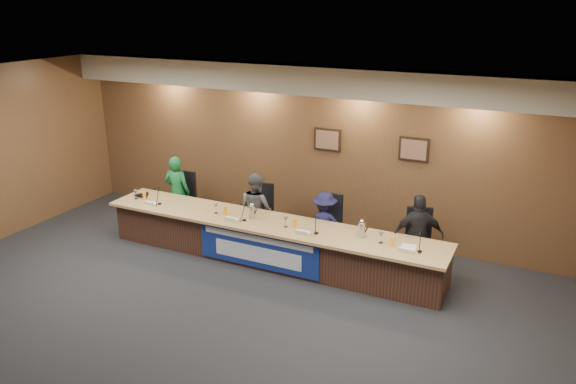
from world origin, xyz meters
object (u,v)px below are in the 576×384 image
at_px(office_chair_c, 327,229).
at_px(speakerphone, 143,195).
at_px(office_chair_a, 181,202).
at_px(carafe_right, 362,230).
at_px(panelist_b, 256,209).
at_px(panelist_d, 418,236).
at_px(office_chair_d, 419,246).
at_px(office_chair_b, 259,217).
at_px(panelist_c, 325,225).
at_px(dais_body, 269,242).
at_px(carafe_mid, 252,212).
at_px(panelist_a, 177,192).
at_px(banner, 258,250).

height_order(office_chair_c, speakerphone, speakerphone).
bearing_deg(office_chair_a, carafe_right, -9.58).
bearing_deg(panelist_b, office_chair_a, 20.79).
relative_size(carafe_right, speakerphone, 0.76).
bearing_deg(panelist_d, office_chair_d, -114.11).
distance_m(office_chair_d, carafe_right, 1.09).
distance_m(office_chair_b, office_chair_c, 1.34).
relative_size(office_chair_a, office_chair_b, 1.00).
bearing_deg(panelist_c, dais_body, 23.41).
height_order(panelist_c, carafe_mid, panelist_c).
xyz_separation_m(panelist_b, panelist_d, (2.96, 0.00, 0.02)).
distance_m(office_chair_a, office_chair_b, 1.76).
relative_size(dais_body, office_chair_d, 12.50).
bearing_deg(carafe_mid, dais_body, 7.84).
relative_size(panelist_a, panelist_b, 1.08).
bearing_deg(office_chair_a, office_chair_d, 0.13).
xyz_separation_m(carafe_mid, speakerphone, (-2.41, 0.07, -0.09)).
bearing_deg(panelist_d, carafe_mid, -11.22).
distance_m(office_chair_a, carafe_mid, 2.18).
distance_m(panelist_a, carafe_right, 4.01).
bearing_deg(office_chair_c, banner, -127.59).
distance_m(office_chair_b, speakerphone, 2.26).
distance_m(banner, carafe_right, 1.76).
distance_m(dais_body, speakerphone, 2.75).
distance_m(panelist_b, carafe_right, 2.29).
distance_m(dais_body, panelist_a, 2.43).
distance_m(panelist_c, office_chair_c, 0.15).
bearing_deg(office_chair_d, panelist_d, -107.60).
bearing_deg(banner, speakerphone, 170.67).
bearing_deg(speakerphone, panelist_b, 14.25).
bearing_deg(office_chair_c, office_chair_b, 177.88).
xyz_separation_m(panelist_a, carafe_mid, (2.02, -0.62, 0.14)).
bearing_deg(carafe_right, office_chair_c, 141.70).
bearing_deg(banner, office_chair_d, 24.48).
xyz_separation_m(banner, carafe_right, (1.64, 0.41, 0.49)).
bearing_deg(office_chair_c, panelist_b, -177.86).
bearing_deg(office_chair_d, carafe_mid, 177.30).
distance_m(office_chair_c, office_chair_d, 1.62).
relative_size(panelist_a, panelist_c, 1.22).
relative_size(office_chair_d, speakerphone, 1.50).
bearing_deg(office_chair_b, banner, -71.92).
xyz_separation_m(panelist_b, office_chair_a, (-1.76, 0.10, -0.19)).
xyz_separation_m(dais_body, carafe_right, (1.64, -0.00, 0.52)).
bearing_deg(office_chair_b, panelist_d, -11.22).
height_order(carafe_right, speakerphone, carafe_right).
distance_m(panelist_c, carafe_mid, 1.28).
height_order(panelist_a, carafe_right, panelist_a).
xyz_separation_m(office_chair_b, speakerphone, (-2.15, -0.65, 0.30)).
relative_size(office_chair_a, carafe_mid, 2.14).
relative_size(office_chair_b, speakerphone, 1.50).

